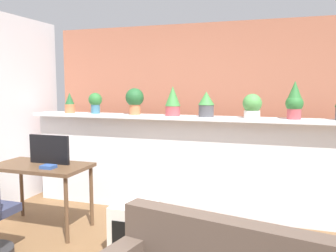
{
  "coord_description": "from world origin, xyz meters",
  "views": [
    {
      "loc": [
        1.15,
        -2.31,
        1.65
      ],
      "look_at": [
        0.05,
        0.99,
        1.25
      ],
      "focal_mm": 37.93,
      "sensor_mm": 36.0,
      "label": 1
    }
  ],
  "objects_px": {
    "potted_plant_2": "(135,99)",
    "potted_plant_5": "(252,106)",
    "potted_plant_3": "(173,101)",
    "book_on_desk": "(48,167)",
    "potted_plant_1": "(95,102)",
    "potted_plant_4": "(206,104)",
    "tv_monitor": "(49,149)",
    "potted_plant_0": "(70,103)",
    "potted_plant_6": "(295,101)",
    "desk": "(41,172)",
    "side_cube_shelf": "(134,229)"
  },
  "relations": [
    {
      "from": "potted_plant_1",
      "to": "potted_plant_3",
      "type": "relative_size",
      "value": 0.76
    },
    {
      "from": "potted_plant_2",
      "to": "desk",
      "type": "xyz_separation_m",
      "value": [
        -0.75,
        -0.98,
        -0.8
      ]
    },
    {
      "from": "potted_plant_5",
      "to": "potted_plant_6",
      "type": "relative_size",
      "value": 0.66
    },
    {
      "from": "potted_plant_1",
      "to": "tv_monitor",
      "type": "xyz_separation_m",
      "value": [
        -0.1,
        -0.89,
        -0.51
      ]
    },
    {
      "from": "potted_plant_1",
      "to": "potted_plant_2",
      "type": "distance_m",
      "value": 0.58
    },
    {
      "from": "potted_plant_0",
      "to": "side_cube_shelf",
      "type": "height_order",
      "value": "potted_plant_0"
    },
    {
      "from": "potted_plant_4",
      "to": "potted_plant_6",
      "type": "height_order",
      "value": "potted_plant_6"
    },
    {
      "from": "potted_plant_3",
      "to": "desk",
      "type": "height_order",
      "value": "potted_plant_3"
    },
    {
      "from": "potted_plant_2",
      "to": "desk",
      "type": "relative_size",
      "value": 0.32
    },
    {
      "from": "potted_plant_0",
      "to": "book_on_desk",
      "type": "relative_size",
      "value": 1.93
    },
    {
      "from": "potted_plant_0",
      "to": "potted_plant_4",
      "type": "distance_m",
      "value": 1.94
    },
    {
      "from": "potted_plant_6",
      "to": "tv_monitor",
      "type": "bearing_deg",
      "value": -161.84
    },
    {
      "from": "potted_plant_6",
      "to": "potted_plant_4",
      "type": "bearing_deg",
      "value": -179.87
    },
    {
      "from": "side_cube_shelf",
      "to": "book_on_desk",
      "type": "height_order",
      "value": "book_on_desk"
    },
    {
      "from": "desk",
      "to": "book_on_desk",
      "type": "xyz_separation_m",
      "value": [
        0.2,
        -0.13,
        0.1
      ]
    },
    {
      "from": "potted_plant_1",
      "to": "side_cube_shelf",
      "type": "height_order",
      "value": "potted_plant_1"
    },
    {
      "from": "desk",
      "to": "side_cube_shelf",
      "type": "distance_m",
      "value": 1.35
    },
    {
      "from": "potted_plant_3",
      "to": "potted_plant_2",
      "type": "bearing_deg",
      "value": 177.77
    },
    {
      "from": "potted_plant_2",
      "to": "potted_plant_4",
      "type": "bearing_deg",
      "value": -1.91
    },
    {
      "from": "potted_plant_2",
      "to": "potted_plant_5",
      "type": "bearing_deg",
      "value": -1.51
    },
    {
      "from": "potted_plant_0",
      "to": "book_on_desk",
      "type": "xyz_separation_m",
      "value": [
        0.43,
        -1.09,
        -0.63
      ]
    },
    {
      "from": "potted_plant_5",
      "to": "desk",
      "type": "distance_m",
      "value": 2.56
    },
    {
      "from": "potted_plant_6",
      "to": "desk",
      "type": "relative_size",
      "value": 0.39
    },
    {
      "from": "potted_plant_2",
      "to": "book_on_desk",
      "type": "height_order",
      "value": "potted_plant_2"
    },
    {
      "from": "potted_plant_2",
      "to": "potted_plant_5",
      "type": "distance_m",
      "value": 1.51
    },
    {
      "from": "potted_plant_5",
      "to": "side_cube_shelf",
      "type": "distance_m",
      "value": 1.93
    },
    {
      "from": "potted_plant_3",
      "to": "potted_plant_5",
      "type": "distance_m",
      "value": 0.98
    },
    {
      "from": "potted_plant_2",
      "to": "book_on_desk",
      "type": "relative_size",
      "value": 2.38
    },
    {
      "from": "potted_plant_2",
      "to": "tv_monitor",
      "type": "xyz_separation_m",
      "value": [
        -0.68,
        -0.9,
        -0.55
      ]
    },
    {
      "from": "potted_plant_2",
      "to": "tv_monitor",
      "type": "distance_m",
      "value": 1.25
    },
    {
      "from": "potted_plant_2",
      "to": "side_cube_shelf",
      "type": "height_order",
      "value": "potted_plant_2"
    },
    {
      "from": "potted_plant_0",
      "to": "potted_plant_3",
      "type": "relative_size",
      "value": 0.75
    },
    {
      "from": "book_on_desk",
      "to": "potted_plant_3",
      "type": "bearing_deg",
      "value": 45.23
    },
    {
      "from": "potted_plant_3",
      "to": "potted_plant_4",
      "type": "distance_m",
      "value": 0.43
    },
    {
      "from": "tv_monitor",
      "to": "side_cube_shelf",
      "type": "relative_size",
      "value": 1.02
    },
    {
      "from": "potted_plant_2",
      "to": "potted_plant_6",
      "type": "distance_m",
      "value": 1.98
    },
    {
      "from": "book_on_desk",
      "to": "potted_plant_4",
      "type": "bearing_deg",
      "value": 35.44
    },
    {
      "from": "potted_plant_0",
      "to": "tv_monitor",
      "type": "relative_size",
      "value": 0.55
    },
    {
      "from": "potted_plant_3",
      "to": "potted_plant_6",
      "type": "bearing_deg",
      "value": -0.36
    },
    {
      "from": "potted_plant_4",
      "to": "potted_plant_1",
      "type": "bearing_deg",
      "value": 179.12
    },
    {
      "from": "tv_monitor",
      "to": "book_on_desk",
      "type": "bearing_deg",
      "value": -57.06
    },
    {
      "from": "potted_plant_1",
      "to": "tv_monitor",
      "type": "relative_size",
      "value": 0.55
    },
    {
      "from": "potted_plant_0",
      "to": "potted_plant_2",
      "type": "height_order",
      "value": "potted_plant_2"
    },
    {
      "from": "potted_plant_6",
      "to": "book_on_desk",
      "type": "relative_size",
      "value": 2.97
    },
    {
      "from": "potted_plant_4",
      "to": "tv_monitor",
      "type": "xyz_separation_m",
      "value": [
        -1.64,
        -0.87,
        -0.51
      ]
    },
    {
      "from": "potted_plant_3",
      "to": "book_on_desk",
      "type": "relative_size",
      "value": 2.56
    },
    {
      "from": "potted_plant_2",
      "to": "potted_plant_3",
      "type": "xyz_separation_m",
      "value": [
        0.53,
        -0.02,
        -0.01
      ]
    },
    {
      "from": "side_cube_shelf",
      "to": "potted_plant_3",
      "type": "bearing_deg",
      "value": 89.3
    },
    {
      "from": "potted_plant_4",
      "to": "tv_monitor",
      "type": "height_order",
      "value": "potted_plant_4"
    },
    {
      "from": "potted_plant_3",
      "to": "potted_plant_6",
      "type": "distance_m",
      "value": 1.45
    }
  ]
}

